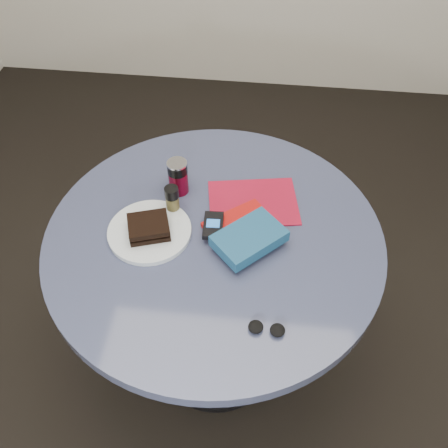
# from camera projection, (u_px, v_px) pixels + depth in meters

# --- Properties ---
(ground) EXTENTS (4.00, 4.00, 0.00)m
(ground) POSITION_uv_depth(u_px,v_px,m) (217.00, 354.00, 2.03)
(ground) COLOR black
(ground) RESTS_ON ground
(table) EXTENTS (1.00, 1.00, 0.75)m
(table) POSITION_uv_depth(u_px,v_px,m) (215.00, 268.00, 1.59)
(table) COLOR black
(table) RESTS_ON ground
(plate) EXTENTS (0.26, 0.26, 0.02)m
(plate) POSITION_uv_depth(u_px,v_px,m) (150.00, 231.00, 1.47)
(plate) COLOR silver
(plate) RESTS_ON table
(sandwich) EXTENTS (0.14, 0.13, 0.04)m
(sandwich) POSITION_uv_depth(u_px,v_px,m) (149.00, 227.00, 1.44)
(sandwich) COLOR black
(sandwich) RESTS_ON plate
(soda_can) EXTENTS (0.06, 0.06, 0.12)m
(soda_can) POSITION_uv_depth(u_px,v_px,m) (178.00, 177.00, 1.55)
(soda_can) COLOR #5D0419
(soda_can) RESTS_ON table
(pepper_grinder) EXTENTS (0.05, 0.05, 0.10)m
(pepper_grinder) POSITION_uv_depth(u_px,v_px,m) (172.00, 200.00, 1.49)
(pepper_grinder) COLOR #4F4721
(pepper_grinder) RESTS_ON table
(magazine) EXTENTS (0.30, 0.25, 0.00)m
(magazine) POSITION_uv_depth(u_px,v_px,m) (253.00, 203.00, 1.55)
(magazine) COLOR maroon
(magazine) RESTS_ON table
(red_book) EXTENTS (0.23, 0.22, 0.02)m
(red_book) POSITION_uv_depth(u_px,v_px,m) (240.00, 226.00, 1.47)
(red_book) COLOR #A70F0D
(red_book) RESTS_ON magazine
(novel) EXTENTS (0.23, 0.22, 0.04)m
(novel) POSITION_uv_depth(u_px,v_px,m) (249.00, 238.00, 1.41)
(novel) COLOR navy
(novel) RESTS_ON red_book
(mp3_player) EXTENTS (0.06, 0.10, 0.02)m
(mp3_player) POSITION_uv_depth(u_px,v_px,m) (213.00, 225.00, 1.45)
(mp3_player) COLOR black
(mp3_player) RESTS_ON red_book
(headphones) EXTENTS (0.10, 0.04, 0.02)m
(headphones) POSITION_uv_depth(u_px,v_px,m) (267.00, 328.00, 1.25)
(headphones) COLOR black
(headphones) RESTS_ON table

